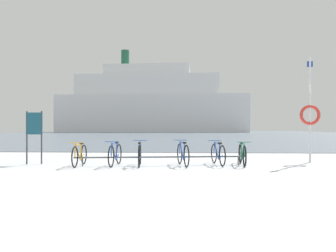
% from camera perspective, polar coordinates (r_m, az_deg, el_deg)
% --- Properties ---
extents(ground, '(80.00, 132.00, 0.08)m').
position_cam_1_polar(ground, '(61.19, 1.16, -1.47)').
color(ground, silver).
extents(bike_rack, '(5.66, 0.86, 0.31)m').
position_cam_1_polar(bike_rack, '(11.41, -1.02, -5.18)').
color(bike_rack, '#4C5156').
rests_on(bike_rack, ground).
extents(bicycle_0, '(0.46, 1.73, 0.79)m').
position_cam_1_polar(bicycle_0, '(11.63, -14.40, -4.65)').
color(bicycle_0, black).
rests_on(bicycle_0, ground).
extents(bicycle_1, '(0.46, 1.72, 0.82)m').
position_cam_1_polar(bicycle_1, '(11.42, -8.72, -4.67)').
color(bicycle_1, black).
rests_on(bicycle_1, ground).
extents(bicycle_2, '(0.46, 1.67, 0.83)m').
position_cam_1_polar(bicycle_2, '(11.30, -4.70, -4.71)').
color(bicycle_2, black).
rests_on(bicycle_2, ground).
extents(bicycle_3, '(0.55, 1.70, 0.83)m').
position_cam_1_polar(bicycle_3, '(11.42, 2.47, -4.65)').
color(bicycle_3, black).
rests_on(bicycle_3, ground).
extents(bicycle_4, '(0.49, 1.69, 0.81)m').
position_cam_1_polar(bicycle_4, '(11.80, 8.24, -4.56)').
color(bicycle_4, black).
rests_on(bicycle_4, ground).
extents(bicycle_5, '(0.46, 1.77, 0.80)m').
position_cam_1_polar(bicycle_5, '(11.80, 12.17, -4.59)').
color(bicycle_5, black).
rests_on(bicycle_5, ground).
extents(info_sign, '(0.55, 0.10, 1.82)m').
position_cam_1_polar(info_sign, '(12.64, -21.21, -0.38)').
color(info_sign, '#33383D').
rests_on(info_sign, ground).
extents(rescue_post, '(0.73, 0.11, 3.79)m').
position_cam_1_polar(rescue_post, '(13.43, 22.39, 2.12)').
color(rescue_post, silver).
rests_on(rescue_post, ground).
extents(ferry_ship, '(51.63, 13.35, 22.81)m').
position_cam_1_polar(ferry_ship, '(95.96, -2.80, 3.57)').
color(ferry_ship, white).
rests_on(ferry_ship, ground).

